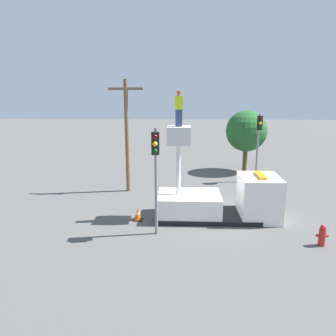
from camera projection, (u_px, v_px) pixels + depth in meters
The scene contains 9 objects.
ground_plane at pixel (208, 217), 17.54m from camera, with size 120.00×120.00×0.00m, color #565451.
bucket_truck at pixel (221, 200), 17.28m from camera, with size 6.34×2.44×4.86m.
worker at pixel (179, 109), 16.26m from camera, with size 0.40×0.26×1.75m.
traffic_light_pole at pixel (156, 161), 14.59m from camera, with size 0.34×0.57×5.02m.
traffic_light_across at pixel (259, 134), 23.50m from camera, with size 0.34×0.57×5.02m.
fire_hydrant at pixel (322, 235), 14.24m from camera, with size 0.53×0.29×0.97m.
traffic_cone_rear at pixel (138, 214), 17.09m from camera, with size 0.50×0.50×0.65m.
tree_left_bg at pixel (246, 131), 26.54m from camera, with size 3.33×3.33×5.07m.
utility_pole at pixel (127, 132), 21.25m from camera, with size 2.20×0.26×7.32m.
Camera 1 is at (-1.46, -16.51, 6.64)m, focal length 35.00 mm.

